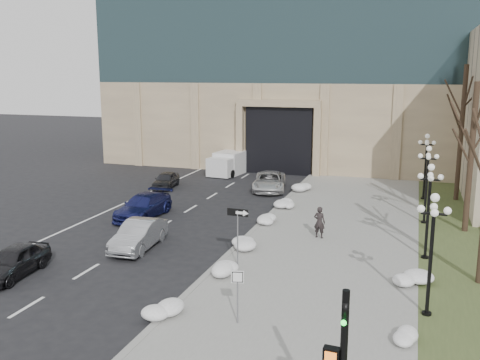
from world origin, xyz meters
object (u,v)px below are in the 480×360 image
object	(u,v)px
car_d	(269,181)
lamppost_b	(429,199)
pedestrian	(319,222)
keep_sign	(238,286)
one_way_sign	(241,220)
car_c	(143,206)
car_e	(166,180)
car_a	(13,261)
lamppost_a	(432,238)
box_truck	(232,162)
car_b	(139,235)
lamppost_c	(427,174)
lamppost_d	(426,158)

from	to	relation	value
car_d	lamppost_b	world-z (taller)	lamppost_b
pedestrian	keep_sign	bearing A→B (deg)	94.51
one_way_sign	keep_sign	distance (m)	5.84
car_c	car_e	world-z (taller)	car_c
pedestrian	car_e	bearing A→B (deg)	-24.54
car_a	lamppost_a	xyz separation A→B (m)	(17.58, 1.44, 2.39)
pedestrian	box_truck	world-z (taller)	box_truck
car_b	car_c	size ratio (longest dim) A/B	0.88
car_b	car_c	xyz separation A→B (m)	(-2.66, 5.43, 0.00)
car_c	lamppost_a	distance (m)	19.23
pedestrian	one_way_sign	world-z (taller)	one_way_sign
car_b	lamppost_c	distance (m)	17.05
car_e	pedestrian	xyz separation A→B (m)	(13.83, -9.47, 0.37)
car_e	keep_sign	world-z (taller)	keep_sign
box_truck	lamppost_c	world-z (taller)	lamppost_c
pedestrian	lamppost_a	xyz separation A→B (m)	(5.47, -8.07, 2.08)
car_a	car_b	xyz separation A→B (m)	(3.48, 5.14, 0.04)
car_d	lamppost_a	xyz separation A→B (m)	(11.28, -19.18, 2.37)
lamppost_b	lamppost_a	bearing A→B (deg)	-90.00
car_c	car_e	xyz separation A→B (m)	(-2.54, 8.41, -0.10)
car_e	one_way_sign	distance (m)	18.68
car_b	lamppost_c	world-z (taller)	lamppost_c
car_a	keep_sign	bearing A→B (deg)	-12.06
car_c	keep_sign	world-z (taller)	keep_sign
car_b	lamppost_a	world-z (taller)	lamppost_a
car_e	keep_sign	xyz separation A→B (m)	(12.81, -20.44, 0.92)
pedestrian	lamppost_d	size ratio (longest dim) A/B	0.37
box_truck	car_e	bearing A→B (deg)	-104.06
car_d	lamppost_c	distance (m)	13.08
car_c	one_way_sign	xyz separation A→B (m)	(8.59, -6.49, 1.62)
one_way_sign	car_a	bearing A→B (deg)	-154.26
car_c	lamppost_b	bearing A→B (deg)	-7.49
lamppost_a	lamppost_d	xyz separation A→B (m)	(0.00, 19.50, 0.00)
box_truck	one_way_sign	bearing A→B (deg)	-63.48
car_c	lamppost_d	world-z (taller)	lamppost_d
car_e	box_truck	world-z (taller)	box_truck
car_b	one_way_sign	world-z (taller)	one_way_sign
lamppost_a	lamppost_c	size ratio (longest dim) A/B	1.00
car_c	lamppost_a	bearing A→B (deg)	-27.16
car_b	one_way_sign	distance (m)	6.24
one_way_sign	lamppost_c	size ratio (longest dim) A/B	0.60
car_b	lamppost_b	xyz separation A→B (m)	(14.10, 2.80, 2.35)
car_c	box_truck	distance (m)	16.14
car_a	car_e	xyz separation A→B (m)	(-1.72, 18.98, -0.06)
car_a	car_b	size ratio (longest dim) A/B	0.91
car_b	lamppost_b	distance (m)	14.56
car_b	car_d	bearing A→B (deg)	75.54
car_d	car_c	bearing A→B (deg)	-130.00
one_way_sign	lamppost_a	distance (m)	8.62
car_a	lamppost_b	xyz separation A→B (m)	(17.58, 7.94, 2.39)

